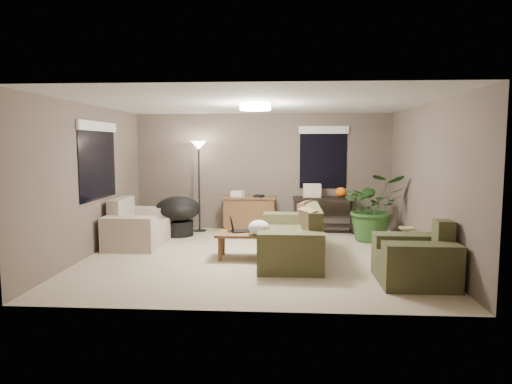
# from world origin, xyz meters

# --- Properties ---
(room_shell) EXTENTS (5.50, 5.50, 5.50)m
(room_shell) POSITION_xyz_m (0.00, 0.00, 1.25)
(room_shell) COLOR tan
(room_shell) RESTS_ON ground
(main_sofa) EXTENTS (0.95, 2.20, 0.85)m
(main_sofa) POSITION_xyz_m (0.61, -0.08, 0.29)
(main_sofa) COLOR #4B4A2D
(main_sofa) RESTS_ON ground
(throw_pillows) EXTENTS (0.40, 1.40, 0.47)m
(throw_pillows) POSITION_xyz_m (0.87, -0.08, 0.65)
(throw_pillows) COLOR #8C7251
(throw_pillows) RESTS_ON main_sofa
(loveseat) EXTENTS (0.90, 1.60, 0.85)m
(loveseat) POSITION_xyz_m (-2.24, 0.83, 0.30)
(loveseat) COLOR beige
(loveseat) RESTS_ON ground
(armchair) EXTENTS (0.95, 1.00, 0.85)m
(armchair) POSITION_xyz_m (2.23, -1.30, 0.30)
(armchair) COLOR #4B4C2D
(armchair) RESTS_ON ground
(coffee_table) EXTENTS (1.00, 0.55, 0.42)m
(coffee_table) POSITION_xyz_m (-0.12, -0.14, 0.36)
(coffee_table) COLOR brown
(coffee_table) RESTS_ON ground
(laptop) EXTENTS (0.41, 0.32, 0.24)m
(laptop) POSITION_xyz_m (-0.29, -0.04, 0.48)
(laptop) COLOR black
(laptop) RESTS_ON coffee_table
(plastic_bag) EXTENTS (0.43, 0.41, 0.24)m
(plastic_bag) POSITION_xyz_m (0.08, -0.29, 0.54)
(plastic_bag) COLOR white
(plastic_bag) RESTS_ON coffee_table
(desk) EXTENTS (1.10, 0.50, 0.75)m
(desk) POSITION_xyz_m (-0.26, 2.11, 0.38)
(desk) COLOR brown
(desk) RESTS_ON ground
(desk_papers) EXTENTS (0.71, 0.31, 0.12)m
(desk_papers) POSITION_xyz_m (-0.41, 2.10, 0.80)
(desk_papers) COLOR silver
(desk_papers) RESTS_ON desk
(console_table) EXTENTS (1.30, 0.40, 0.75)m
(console_table) POSITION_xyz_m (1.30, 2.14, 0.44)
(console_table) COLOR black
(console_table) RESTS_ON ground
(pumpkin) EXTENTS (0.30, 0.30, 0.20)m
(pumpkin) POSITION_xyz_m (1.65, 2.14, 0.85)
(pumpkin) COLOR orange
(pumpkin) RESTS_ON console_table
(cardboard_box) EXTENTS (0.36, 0.27, 0.27)m
(cardboard_box) POSITION_xyz_m (1.05, 2.14, 0.89)
(cardboard_box) COLOR beige
(cardboard_box) RESTS_ON console_table
(papasan_chair) EXTENTS (1.11, 1.11, 0.80)m
(papasan_chair) POSITION_xyz_m (-1.67, 1.63, 0.47)
(papasan_chair) COLOR black
(papasan_chair) RESTS_ON ground
(floor_lamp) EXTENTS (0.32, 0.32, 1.91)m
(floor_lamp) POSITION_xyz_m (-1.33, 2.15, 1.60)
(floor_lamp) COLOR black
(floor_lamp) RESTS_ON ground
(ceiling_fixture) EXTENTS (0.50, 0.50, 0.10)m
(ceiling_fixture) POSITION_xyz_m (0.00, 0.00, 2.44)
(ceiling_fixture) COLOR white
(ceiling_fixture) RESTS_ON room_shell
(houseplant) EXTENTS (1.17, 1.30, 1.01)m
(houseplant) POSITION_xyz_m (2.17, 1.39, 0.51)
(houseplant) COLOR #2D5923
(houseplant) RESTS_ON ground
(cat_scratching_post) EXTENTS (0.32, 0.32, 0.50)m
(cat_scratching_post) POSITION_xyz_m (2.47, 0.09, 0.21)
(cat_scratching_post) COLOR tan
(cat_scratching_post) RESTS_ON ground
(window_left) EXTENTS (0.05, 1.56, 1.33)m
(window_left) POSITION_xyz_m (-2.73, 0.30, 1.78)
(window_left) COLOR black
(window_left) RESTS_ON room_shell
(window_back) EXTENTS (1.06, 0.05, 1.33)m
(window_back) POSITION_xyz_m (1.30, 2.48, 1.79)
(window_back) COLOR black
(window_back) RESTS_ON room_shell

